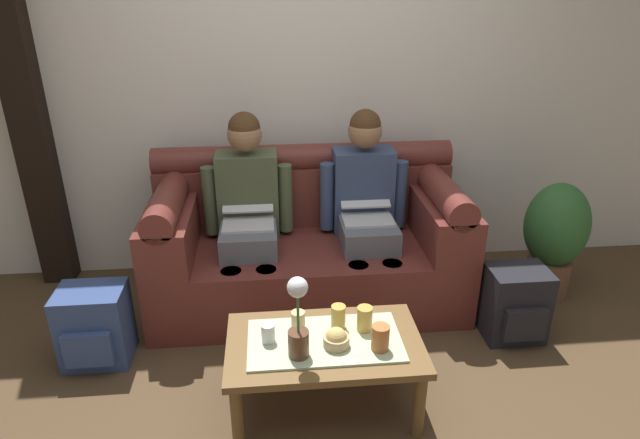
# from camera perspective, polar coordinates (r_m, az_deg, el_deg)

# --- Properties ---
(ground_plane) EXTENTS (14.00, 14.00, 0.00)m
(ground_plane) POSITION_cam_1_polar(r_m,az_deg,el_deg) (2.76, 0.73, -20.69)
(ground_plane) COLOR #4C3823
(back_wall_patterned) EXTENTS (6.00, 0.12, 2.90)m
(back_wall_patterned) POSITION_cam_1_polar(r_m,az_deg,el_deg) (3.68, -2.14, 16.39)
(back_wall_patterned) COLOR silver
(back_wall_patterned) RESTS_ON ground_plane
(timber_pillar) EXTENTS (0.20, 0.20, 2.90)m
(timber_pillar) POSITION_cam_1_polar(r_m,az_deg,el_deg) (3.86, -29.23, 13.83)
(timber_pillar) COLOR black
(timber_pillar) RESTS_ON ground_plane
(couch) EXTENTS (1.94, 0.88, 0.96)m
(couch) POSITION_cam_1_polar(r_m,az_deg,el_deg) (3.49, -1.32, -2.57)
(couch) COLOR maroon
(couch) RESTS_ON ground_plane
(person_left) EXTENTS (0.56, 0.67, 1.22)m
(person_left) POSITION_cam_1_polar(r_m,az_deg,el_deg) (3.37, -7.61, 1.45)
(person_left) COLOR #595B66
(person_left) RESTS_ON ground_plane
(person_right) EXTENTS (0.56, 0.67, 1.22)m
(person_right) POSITION_cam_1_polar(r_m,az_deg,el_deg) (3.42, 4.81, 1.92)
(person_right) COLOR #595B66
(person_right) RESTS_ON ground_plane
(coffee_table) EXTENTS (0.92, 0.55, 0.40)m
(coffee_table) POSITION_cam_1_polar(r_m,az_deg,el_deg) (2.62, 0.48, -13.57)
(coffee_table) COLOR brown
(coffee_table) RESTS_ON ground_plane
(flower_vase) EXTENTS (0.09, 0.09, 0.40)m
(flower_vase) POSITION_cam_1_polar(r_m,az_deg,el_deg) (2.39, -2.32, -10.71)
(flower_vase) COLOR brown
(flower_vase) RESTS_ON coffee_table
(snack_bowl) EXTENTS (0.12, 0.12, 0.10)m
(snack_bowl) POSITION_cam_1_polar(r_m,az_deg,el_deg) (2.53, 1.73, -12.50)
(snack_bowl) COLOR tan
(snack_bowl) RESTS_ON coffee_table
(cup_near_left) EXTENTS (0.06, 0.06, 0.09)m
(cup_near_left) POSITION_cam_1_polar(r_m,az_deg,el_deg) (2.56, -5.49, -11.84)
(cup_near_left) COLOR silver
(cup_near_left) RESTS_ON coffee_table
(cup_near_right) EXTENTS (0.07, 0.07, 0.10)m
(cup_near_right) POSITION_cam_1_polar(r_m,az_deg,el_deg) (2.62, -2.31, -10.66)
(cup_near_right) COLOR #DBB77A
(cup_near_right) RESTS_ON coffee_table
(cup_far_center) EXTENTS (0.08, 0.08, 0.12)m
(cup_far_center) POSITION_cam_1_polar(r_m,az_deg,el_deg) (2.51, 6.38, -12.28)
(cup_far_center) COLOR #B26633
(cup_far_center) RESTS_ON coffee_table
(cup_far_left) EXTENTS (0.07, 0.07, 0.12)m
(cup_far_left) POSITION_cam_1_polar(r_m,az_deg,el_deg) (2.63, 4.73, -10.37)
(cup_far_left) COLOR gold
(cup_far_left) RESTS_ON coffee_table
(cup_far_right) EXTENTS (0.07, 0.07, 0.12)m
(cup_far_right) POSITION_cam_1_polar(r_m,az_deg,el_deg) (2.63, 1.95, -10.23)
(cup_far_right) COLOR gold
(cup_far_right) RESTS_ON coffee_table
(backpack_left) EXTENTS (0.35, 0.32, 0.44)m
(backpack_left) POSITION_cam_1_polar(r_m,az_deg,el_deg) (3.23, -22.66, -10.36)
(backpack_left) COLOR #33477A
(backpack_left) RESTS_ON ground_plane
(backpack_right) EXTENTS (0.34, 0.31, 0.44)m
(backpack_right) POSITION_cam_1_polar(r_m,az_deg,el_deg) (3.37, 19.87, -8.39)
(backpack_right) COLOR black
(backpack_right) RESTS_ON ground_plane
(potted_plant) EXTENTS (0.40, 0.40, 0.78)m
(potted_plant) POSITION_cam_1_polar(r_m,az_deg,el_deg) (3.80, 23.53, -1.50)
(potted_plant) COLOR brown
(potted_plant) RESTS_ON ground_plane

